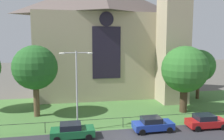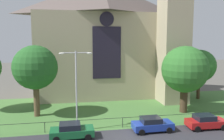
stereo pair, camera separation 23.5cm
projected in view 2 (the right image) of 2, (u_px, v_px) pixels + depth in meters
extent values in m
plane|color=#56544C|center=(109.00, 108.00, 32.21)|extent=(160.00, 160.00, 0.00)
cube|color=#477538|center=(111.00, 112.00, 30.26)|extent=(120.00, 20.00, 0.01)
cube|color=tan|center=(102.00, 55.00, 40.99)|extent=(22.00, 12.00, 14.00)
cube|color=black|center=(107.00, 53.00, 34.99)|extent=(4.40, 0.16, 8.00)
cylinder|color=black|center=(107.00, 19.00, 34.37)|extent=(2.20, 0.15, 2.20)
cube|color=tan|center=(173.00, 44.00, 34.66)|extent=(4.00, 4.00, 18.00)
cylinder|color=black|center=(123.00, 118.00, 24.81)|extent=(32.97, 0.05, 0.05)
cylinder|color=black|center=(45.00, 127.00, 23.45)|extent=(0.06, 0.07, 1.10)
cylinder|color=black|center=(123.00, 123.00, 24.88)|extent=(0.06, 0.07, 1.10)
cylinder|color=black|center=(192.00, 118.00, 26.31)|extent=(0.07, 0.07, 1.10)
cylinder|color=#4C3823|center=(198.00, 88.00, 37.55)|extent=(0.55, 0.55, 3.50)
sphere|color=#2D6B28|center=(199.00, 66.00, 37.09)|extent=(5.29, 5.29, 5.29)
cylinder|color=brown|center=(37.00, 100.00, 28.64)|extent=(0.73, 0.73, 4.15)
sphere|color=#235B23|center=(35.00, 67.00, 28.14)|extent=(5.51, 5.51, 5.51)
cylinder|color=#423021|center=(184.00, 99.00, 30.25)|extent=(0.98, 0.98, 3.50)
sphere|color=#2D6B28|center=(185.00, 69.00, 29.76)|extent=(6.12, 6.12, 6.12)
cylinder|color=#B2B2B7|center=(76.00, 92.00, 23.48)|extent=(0.16, 0.16, 8.44)
cylinder|color=#B2B2B7|center=(69.00, 53.00, 22.87)|extent=(1.40, 0.10, 0.10)
cylinder|color=#B2B2B7|center=(83.00, 53.00, 23.12)|extent=(1.40, 0.10, 0.10)
ellipsoid|color=white|center=(62.00, 53.00, 22.76)|extent=(0.57, 0.26, 0.20)
ellipsoid|color=white|center=(90.00, 53.00, 23.24)|extent=(0.57, 0.26, 0.20)
cube|color=#196033|center=(72.00, 132.00, 22.12)|extent=(4.22, 1.86, 0.70)
cube|color=black|center=(70.00, 126.00, 22.01)|extent=(2.02, 1.63, 0.55)
cylinder|color=black|center=(87.00, 130.00, 23.31)|extent=(0.64, 0.23, 0.64)
cylinder|color=black|center=(88.00, 137.00, 21.55)|extent=(0.64, 0.23, 0.64)
cylinder|color=black|center=(57.00, 132.00, 22.76)|extent=(0.64, 0.23, 0.64)
cylinder|color=black|center=(56.00, 140.00, 21.01)|extent=(0.64, 0.23, 0.64)
cube|color=#1E3899|center=(152.00, 125.00, 23.86)|extent=(4.22, 1.86, 0.70)
cube|color=black|center=(151.00, 120.00, 23.74)|extent=(2.02, 1.63, 0.55)
cylinder|color=black|center=(162.00, 124.00, 25.04)|extent=(0.64, 0.23, 0.64)
cylinder|color=black|center=(169.00, 130.00, 23.29)|extent=(0.64, 0.23, 0.64)
cylinder|color=black|center=(136.00, 126.00, 24.50)|extent=(0.64, 0.23, 0.64)
cylinder|color=black|center=(142.00, 132.00, 22.74)|extent=(0.64, 0.23, 0.64)
cube|color=#B21919|center=(206.00, 123.00, 24.66)|extent=(4.25, 1.92, 0.70)
cube|color=black|center=(205.00, 117.00, 24.55)|extent=(2.04, 1.65, 0.55)
cylinder|color=black|center=(214.00, 122.00, 25.79)|extent=(0.65, 0.24, 0.64)
cylinder|color=black|center=(223.00, 128.00, 24.03)|extent=(0.65, 0.24, 0.64)
cylinder|color=black|center=(189.00, 123.00, 25.36)|extent=(0.65, 0.24, 0.64)
cylinder|color=black|center=(198.00, 129.00, 23.60)|extent=(0.65, 0.24, 0.64)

